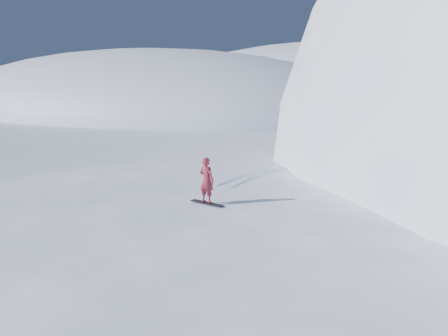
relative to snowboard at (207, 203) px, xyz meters
name	(u,v)px	position (x,y,z in m)	size (l,w,h in m)	color
ground	(190,272)	(-0.23, -0.67, -2.41)	(400.00, 400.00, 0.00)	white
near_ridge	(260,252)	(0.77, 2.33, -2.41)	(36.00, 28.00, 4.80)	white
far_ridge_a	(135,110)	(-70.23, 59.33, -2.41)	(120.00, 70.00, 28.00)	white
far_ridge_c	(338,106)	(-40.23, 109.33, -2.41)	(140.00, 90.00, 36.00)	white
wind_bumps	(215,250)	(-0.79, 1.45, -2.41)	(16.00, 14.40, 1.00)	white
snowboard	(207,203)	(0.00, 0.00, 0.00)	(1.35, 0.25, 0.02)	black
snowboarder	(207,180)	(0.00, 0.00, 0.82)	(0.59, 0.39, 1.61)	maroon
vapor_plume	(53,117)	(-68.28, 36.68, -2.41)	(11.15, 8.92, 7.80)	white
board_tracks	(254,173)	(-1.46, 5.25, 0.01)	(1.39, 5.97, 0.04)	silver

